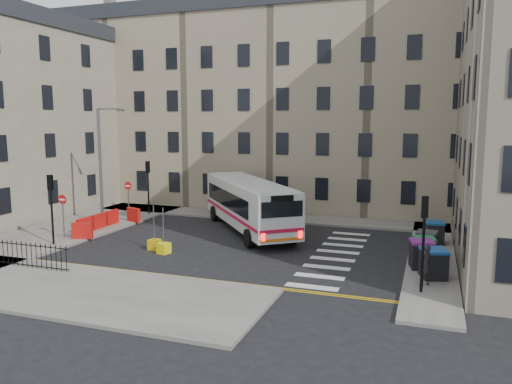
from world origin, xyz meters
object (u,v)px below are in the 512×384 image
Objects in this scene: bus at (249,203)px; wheelie_bin_e at (434,232)px; streetlamp at (100,164)px; wheelie_bin_a at (433,263)px; wheelie_bin_b at (421,254)px; wheelie_bin_d at (426,243)px; wheelie_bin_c at (424,250)px; pedestrian at (425,265)px; bollard_chevron at (154,245)px; bollard_yellow at (164,248)px.

wheelie_bin_e is at bearing -38.63° from bus.
wheelie_bin_a is at bearing -13.49° from streetlamp.
wheelie_bin_d is (0.19, 2.54, -0.04)m from wheelie_bin_b.
wheelie_bin_c is 3.88m from pedestrian.
wheelie_bin_e is 8.31m from pedestrian.
pedestrian is at bearing -7.37° from bollard_chevron.
wheelie_bin_d reaches higher than bollard_chevron.
wheelie_bin_e is at bearing 22.91° from bollard_chevron.
pedestrian is 3.06× the size of bollard_yellow.
bus is 12.58m from wheelie_bin_b.
pedestrian is at bearing -16.80° from streetlamp.
pedestrian reaches higher than bollard_yellow.
wheelie_bin_e is at bearing 4.51° from streetlamp.
streetlamp is 22.96m from wheelie_bin_a.
bollard_chevron is at bearing -165.46° from wheelie_bin_e.
bus is 8.64× the size of wheelie_bin_e.
bus is 11.85m from wheelie_bin_d.
wheelie_bin_d is at bearing 76.76° from wheelie_bin_a.
wheelie_bin_a is 1.15× the size of wheelie_bin_e.
wheelie_bin_c is (11.28, -4.55, -1.12)m from bus.
streetlamp is 22.02m from wheelie_bin_d.
wheelie_bin_e is at bearing 71.17° from wheelie_bin_c.
bus is at bearing 71.07° from bollard_yellow.
pedestrian reaches higher than wheelie_bin_b.
pedestrian is 3.06× the size of bollard_chevron.
bollard_yellow and bollard_chevron have the same top height.
wheelie_bin_c is 0.74× the size of pedestrian.
wheelie_bin_b is 2.41× the size of bollard_yellow.
wheelie_bin_b reaches higher than bollard_yellow.
pedestrian reaches higher than bollard_chevron.
bus reaches higher than wheelie_bin_d.
wheelie_bin_a is 2.51× the size of bollard_yellow.
wheelie_bin_b reaches higher than wheelie_bin_a.
wheelie_bin_d is 5.29m from pedestrian.
bollard_yellow is (-14.16, 0.10, -0.54)m from wheelie_bin_a.
streetlamp is 9.31m from bollard_chevron.
streetlamp is at bearing -61.63° from pedestrian.
bus is (10.33, 1.86, -2.42)m from streetlamp.
bus is 7.63m from bollard_yellow.
wheelie_bin_c is at bearing 73.78° from wheelie_bin_b.
wheelie_bin_a is 14.17m from bollard_yellow.
wheelie_bin_c is at bearing -60.05° from bus.
wheelie_bin_e is 15.81m from bollard_yellow.
wheelie_bin_e is (0.41, 3.02, -0.01)m from wheelie_bin_d.
wheelie_bin_c is at bearing -133.12° from pedestrian.
wheelie_bin_a is 1.15× the size of wheelie_bin_d.
streetlamp is at bearing 160.56° from wheelie_bin_c.
pedestrian reaches higher than wheelie_bin_a.
wheelie_bin_b is (21.51, -3.81, -3.49)m from streetlamp.
bollard_chevron is at bearing 175.29° from wheelie_bin_c.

